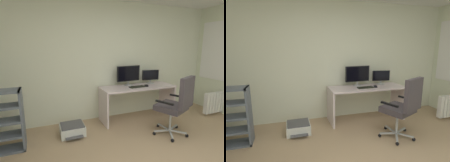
{
  "view_description": "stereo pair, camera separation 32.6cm",
  "coord_description": "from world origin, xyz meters",
  "views": [
    {
      "loc": [
        -1.28,
        -1.15,
        1.62
      ],
      "look_at": [
        -0.08,
        1.82,
        0.97
      ],
      "focal_mm": 28.33,
      "sensor_mm": 36.0,
      "label": 1
    },
    {
      "loc": [
        -0.97,
        -1.25,
        1.62
      ],
      "look_at": [
        -0.08,
        1.82,
        0.97
      ],
      "focal_mm": 28.33,
      "sensor_mm": 36.0,
      "label": 2
    }
  ],
  "objects": [
    {
      "name": "wall_back",
      "position": [
        0.0,
        2.52,
        1.27
      ],
      "size": [
        5.37,
        0.1,
        2.53
      ],
      "primitive_type": "cube",
      "color": "silver",
      "rests_on": "ground"
    },
    {
      "name": "desk",
      "position": [
        0.65,
        2.12,
        0.55
      ],
      "size": [
        1.64,
        0.58,
        0.74
      ],
      "color": "silver",
      "rests_on": "ground"
    },
    {
      "name": "monitor_main",
      "position": [
        0.49,
        2.27,
        0.99
      ],
      "size": [
        0.56,
        0.18,
        0.43
      ],
      "color": "#B2B5B7",
      "rests_on": "desk"
    },
    {
      "name": "monitor_secondary",
      "position": [
        1.07,
        2.27,
        0.92
      ],
      "size": [
        0.4,
        0.18,
        0.31
      ],
      "color": "#B2B5B7",
      "rests_on": "desk"
    },
    {
      "name": "keyboard",
      "position": [
        0.58,
        2.03,
        0.75
      ],
      "size": [
        0.34,
        0.14,
        0.02
      ],
      "primitive_type": "cube",
      "rotation": [
        0.0,
        0.0,
        0.03
      ],
      "color": "black",
      "rests_on": "desk"
    },
    {
      "name": "computer_mouse",
      "position": [
        0.8,
        2.02,
        0.76
      ],
      "size": [
        0.09,
        0.11,
        0.03
      ],
      "primitive_type": "cube",
      "rotation": [
        0.0,
        0.0,
        -0.29
      ],
      "color": "black",
      "rests_on": "desk"
    },
    {
      "name": "office_chair",
      "position": [
        0.88,
        1.17,
        0.62
      ],
      "size": [
        0.66,
        0.69,
        1.1
      ],
      "color": "#B7BABC",
      "rests_on": "ground"
    },
    {
      "name": "printer",
      "position": [
        -0.83,
        1.9,
        0.1
      ],
      "size": [
        0.43,
        0.47,
        0.2
      ],
      "color": "silver",
      "rests_on": "ground"
    },
    {
      "name": "radiator",
      "position": [
        2.58,
        1.61,
        0.3
      ],
      "size": [
        0.89,
        0.1,
        0.48
      ],
      "color": "white",
      "rests_on": "ground"
    }
  ]
}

